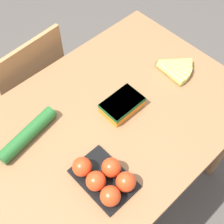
{
  "coord_description": "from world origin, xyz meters",
  "views": [
    {
      "loc": [
        -0.5,
        -0.53,
        1.85
      ],
      "look_at": [
        0.0,
        0.0,
        0.8
      ],
      "focal_mm": 50.0,
      "sensor_mm": 36.0,
      "label": 1
    }
  ],
  "objects_px": {
    "carrot_bag": "(122,105)",
    "cucumber_near": "(28,134)",
    "chair": "(28,88)",
    "tomato_pack": "(105,178)",
    "banana_bunch": "(173,68)"
  },
  "relations": [
    {
      "from": "carrot_bag",
      "to": "cucumber_near",
      "type": "distance_m",
      "value": 0.4
    },
    {
      "from": "carrot_bag",
      "to": "cucumber_near",
      "type": "relative_size",
      "value": 0.6
    },
    {
      "from": "carrot_bag",
      "to": "cucumber_near",
      "type": "bearing_deg",
      "value": 157.51
    },
    {
      "from": "chair",
      "to": "tomato_pack",
      "type": "height_order",
      "value": "chair"
    },
    {
      "from": "tomato_pack",
      "to": "cucumber_near",
      "type": "height_order",
      "value": "tomato_pack"
    },
    {
      "from": "banana_bunch",
      "to": "cucumber_near",
      "type": "xyz_separation_m",
      "value": [
        -0.7,
        0.16,
        0.01
      ]
    },
    {
      "from": "banana_bunch",
      "to": "tomato_pack",
      "type": "height_order",
      "value": "tomato_pack"
    },
    {
      "from": "banana_bunch",
      "to": "carrot_bag",
      "type": "xyz_separation_m",
      "value": [
        -0.32,
        0.01,
        0.01
      ]
    },
    {
      "from": "banana_bunch",
      "to": "carrot_bag",
      "type": "relative_size",
      "value": 1.0
    },
    {
      "from": "tomato_pack",
      "to": "cucumber_near",
      "type": "bearing_deg",
      "value": 104.78
    },
    {
      "from": "tomato_pack",
      "to": "carrot_bag",
      "type": "bearing_deg",
      "value": 34.81
    },
    {
      "from": "chair",
      "to": "cucumber_near",
      "type": "height_order",
      "value": "chair"
    },
    {
      "from": "chair",
      "to": "cucumber_near",
      "type": "bearing_deg",
      "value": 59.58
    },
    {
      "from": "banana_bunch",
      "to": "cucumber_near",
      "type": "bearing_deg",
      "value": 166.94
    },
    {
      "from": "chair",
      "to": "carrot_bag",
      "type": "distance_m",
      "value": 0.71
    }
  ]
}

